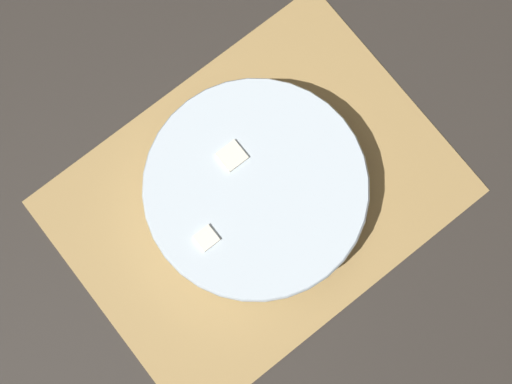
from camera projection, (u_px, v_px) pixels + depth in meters
The scene contains 3 objects.
ground_plane at pixel (256, 197), 0.92m from camera, with size 6.00×6.00×0.00m, color #2D2823.
bamboo_mat_center at pixel (256, 196), 0.92m from camera, with size 0.48×0.36×0.01m.
fruit_salad_bowl at pixel (256, 191), 0.87m from camera, with size 0.27×0.27×0.07m.
Camera 1 is at (0.10, 0.13, 0.90)m, focal length 50.00 mm.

